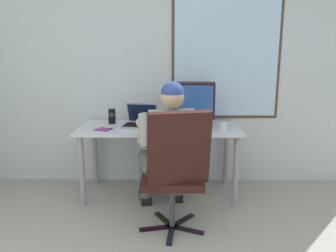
% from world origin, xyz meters
% --- Properties ---
extents(wall_rear, '(4.63, 0.08, 2.76)m').
position_xyz_m(wall_rear, '(0.03, 2.55, 1.38)').
color(wall_rear, silver).
rests_on(wall_rear, ground).
extents(desk, '(1.62, 0.72, 0.73)m').
position_xyz_m(desk, '(-0.10, 2.14, 0.63)').
color(desk, gray).
rests_on(desk, ground).
extents(office_chair, '(0.58, 0.59, 1.06)m').
position_xyz_m(office_chair, '(0.06, 1.31, 0.60)').
color(office_chair, black).
rests_on(office_chair, ground).
extents(person_seated, '(0.62, 0.89, 1.25)m').
position_xyz_m(person_seated, '(0.00, 1.59, 0.66)').
color(person_seated, '#525849').
rests_on(person_seated, ground).
extents(crt_monitor, '(0.41, 0.24, 0.45)m').
position_xyz_m(crt_monitor, '(0.26, 2.14, 1.00)').
color(crt_monitor, beige).
rests_on(crt_monitor, desk).
extents(laptop, '(0.37, 0.37, 0.22)m').
position_xyz_m(laptop, '(-0.30, 2.21, 0.79)').
color(laptop, '#8C8CA0').
rests_on(laptop, desk).
extents(wine_glass, '(0.08, 0.08, 0.15)m').
position_xyz_m(wine_glass, '(-0.09, 1.95, 0.84)').
color(wine_glass, silver).
rests_on(wine_glass, desk).
extents(desk_speaker, '(0.07, 0.07, 0.16)m').
position_xyz_m(desk_speaker, '(-0.61, 2.29, 0.81)').
color(desk_speaker, black).
rests_on(desk_speaker, desk).
extents(cd_case, '(0.18, 0.17, 0.01)m').
position_xyz_m(cd_case, '(-0.64, 1.99, 0.74)').
color(cd_case, '#801673').
rests_on(cd_case, desk).
extents(coffee_mug, '(0.07, 0.07, 0.08)m').
position_xyz_m(coffee_mug, '(0.53, 1.96, 0.77)').
color(coffee_mug, silver).
rests_on(coffee_mug, desk).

